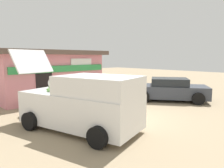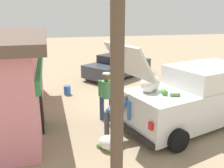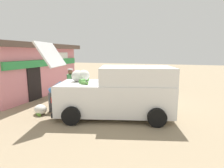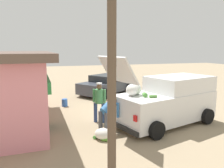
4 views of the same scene
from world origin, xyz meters
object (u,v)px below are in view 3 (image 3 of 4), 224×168
Objects in this scene: delivery_van at (118,92)px; customer_bending at (56,92)px; storefront_bar at (19,68)px; unloaded_banana_pile at (40,110)px; vendor_standing at (71,84)px; paint_bucket at (81,86)px; parked_sedan at (135,77)px.

delivery_van is 4.01× the size of customer_bending.
unloaded_banana_pile is (-2.75, -3.75, -1.30)m from storefront_bar.
vendor_standing is 3.36m from paint_bucket.
customer_bending is at bearing -178.84° from vendor_standing.
customer_bending is 4.44m from paint_bucket.
vendor_standing is 1.94m from unloaded_banana_pile.
parked_sedan is at bearing 5.73° from delivery_van.
customer_bending reaches higher than paint_bucket.
storefront_bar is 3.85m from paint_bucket.
vendor_standing reaches higher than customer_bending.
parked_sedan is at bearing -16.06° from customer_bending.
unloaded_banana_pile is (-7.37, 2.31, -0.44)m from parked_sedan.
storefront_bar reaches higher than delivery_van.
delivery_van is 3.04× the size of vendor_standing.
storefront_bar is 7.67m from parked_sedan.
delivery_van is at bearing -105.97° from storefront_bar.
delivery_van is at bearing -84.77° from customer_bending.
unloaded_banana_pile is at bearing -170.72° from paint_bucket.
vendor_standing is at bearing 1.16° from customer_bending.
parked_sedan is 7.74m from unloaded_banana_pile.
storefront_bar is at bearing 74.03° from delivery_van.
paint_bucket is at bearing 9.28° from unloaded_banana_pile.
customer_bending is (-1.17, -0.02, -0.16)m from vendor_standing.
storefront_bar reaches higher than customer_bending.
vendor_standing is at bearing -160.02° from paint_bucket.
storefront_bar is 9.35× the size of unloaded_banana_pile.
customer_bending is 0.92m from unloaded_banana_pile.
storefront_bar reaches higher than unloaded_banana_pile.
delivery_van reaches higher than unloaded_banana_pile.
delivery_van is 6.59m from parked_sedan.
vendor_standing is (-1.00, -4.08, -0.53)m from storefront_bar.
customer_bending is (-0.24, 2.61, -0.16)m from delivery_van.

